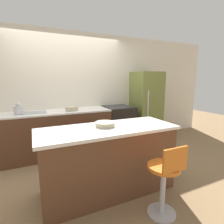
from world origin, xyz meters
name	(u,v)px	position (x,y,z in m)	size (l,w,h in m)	color
ground_plane	(77,158)	(0.00, 0.00, 0.00)	(14.00, 14.00, 0.00)	#8E704C
wall_back	(68,91)	(0.00, 0.71, 1.30)	(8.00, 0.06, 2.60)	silver
back_counter	(56,133)	(-0.33, 0.35, 0.46)	(2.22, 0.66, 0.93)	brown
kitchen_island	(108,159)	(0.16, -1.22, 0.46)	(1.86, 0.72, 0.92)	brown
oven_range	(118,126)	(1.11, 0.35, 0.46)	(0.64, 0.67, 0.93)	black
refrigerator	(146,107)	(1.91, 0.36, 0.87)	(0.65, 0.65, 1.75)	olive
stool_chair	(165,181)	(0.54, -1.93, 0.44)	(0.37, 0.37, 0.87)	#B7B7BC
kettle	(19,109)	(-0.98, 0.31, 1.02)	(0.16, 0.16, 0.22)	silver
mixing_bowl	(72,108)	(-0.01, 0.31, 0.97)	(0.26, 0.26, 0.07)	#C1B28E
fruit_bowl	(105,124)	(0.14, -1.15, 0.95)	(0.27, 0.27, 0.06)	#C1B28E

